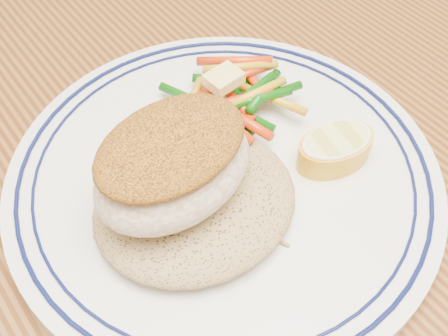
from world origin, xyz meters
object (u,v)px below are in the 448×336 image
at_px(dining_table, 186,284).
at_px(vegetable_pile, 235,101).
at_px(plate, 224,178).
at_px(fish_fillet, 173,164).
at_px(lemon_wedge, 335,148).
at_px(rice_pilaf, 195,199).

relative_size(dining_table, vegetable_pile, 14.47).
bearing_deg(plate, vegetable_pile, 45.12).
relative_size(fish_fillet, vegetable_pile, 1.09).
relative_size(dining_table, plate, 5.01).
height_order(dining_table, lemon_wedge, lemon_wedge).
bearing_deg(rice_pilaf, plate, 23.71).
bearing_deg(plate, lemon_wedge, -27.68).
xyz_separation_m(dining_table, vegetable_pile, (0.08, 0.04, 0.13)).
height_order(dining_table, vegetable_pile, vegetable_pile).
height_order(plate, fish_fillet, fish_fillet).
bearing_deg(plate, rice_pilaf, -156.29).
bearing_deg(rice_pilaf, fish_fillet, 135.91).
relative_size(plate, rice_pilaf, 2.23).
xyz_separation_m(plate, lemon_wedge, (0.07, -0.04, 0.02)).
relative_size(rice_pilaf, lemon_wedge, 2.18).
bearing_deg(dining_table, plate, 3.03).
height_order(dining_table, rice_pilaf, rice_pilaf).
height_order(rice_pilaf, vegetable_pile, vegetable_pile).
distance_m(fish_fillet, lemon_wedge, 0.12).
bearing_deg(plate, dining_table, -176.97).
bearing_deg(fish_fillet, dining_table, 66.90).
relative_size(vegetable_pile, lemon_wedge, 1.69).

